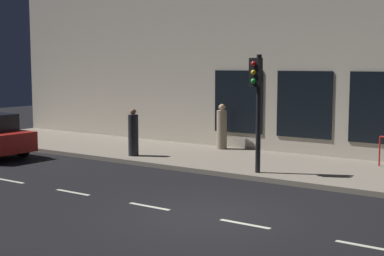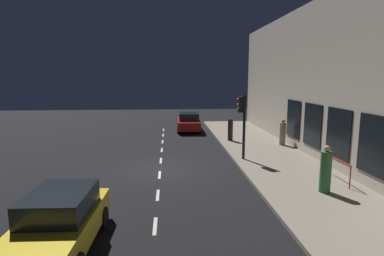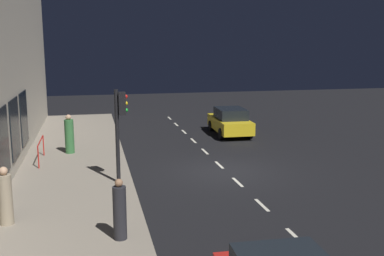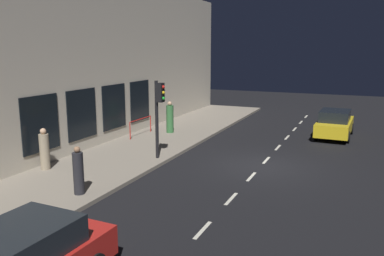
{
  "view_description": "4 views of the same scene",
  "coord_description": "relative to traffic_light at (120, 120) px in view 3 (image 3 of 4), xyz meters",
  "views": [
    {
      "loc": [
        -10.18,
        -6.63,
        3.39
      ],
      "look_at": [
        2.15,
        1.84,
        1.67
      ],
      "focal_mm": 52.38,
      "sensor_mm": 36.0,
      "label": 1
    },
    {
      "loc": [
        0.46,
        -15.41,
        4.57
      ],
      "look_at": [
        1.67,
        0.71,
        1.96
      ],
      "focal_mm": 29.34,
      "sensor_mm": 36.0,
      "label": 2
    },
    {
      "loc": [
        5.44,
        17.88,
        5.35
      ],
      "look_at": [
        1.56,
        0.44,
        1.99
      ],
      "focal_mm": 42.86,
      "sensor_mm": 36.0,
      "label": 3
    },
    {
      "loc": [
        -3.9,
        16.52,
        5.06
      ],
      "look_at": [
        2.55,
        1.69,
        1.8
      ],
      "focal_mm": 37.25,
      "sensor_mm": 36.0,
      "label": 4
    }
  ],
  "objects": [
    {
      "name": "ground_plane",
      "position": [
        -4.42,
        -1.09,
        -2.53
      ],
      "size": [
        60.0,
        60.0,
        0.0
      ],
      "primitive_type": "plane",
      "color": "black"
    },
    {
      "name": "sidewalk",
      "position": [
        1.83,
        -1.09,
        -2.45
      ],
      "size": [
        4.5,
        32.0,
        0.15
      ],
      "color": "gray",
      "rests_on": "ground"
    },
    {
      "name": "lane_centre_line",
      "position": [
        -4.42,
        -2.09,
        -2.53
      ],
      "size": [
        0.12,
        27.2,
        0.01
      ],
      "color": "beige",
      "rests_on": "ground"
    },
    {
      "name": "traffic_light",
      "position": [
        0.0,
        0.0,
        0.0
      ],
      "size": [
        0.49,
        0.32,
        3.51
      ],
      "color": "black",
      "rests_on": "sidewalk"
    },
    {
      "name": "parked_car_1",
      "position": [
        -6.88,
        -8.46,
        -1.74
      ],
      "size": [
        1.97,
        4.16,
        1.58
      ],
      "rotation": [
        0.0,
        0.0,
        3.11
      ],
      "color": "gold",
      "rests_on": "ground"
    },
    {
      "name": "pedestrian_0",
      "position": [
        3.53,
        3.36,
        -1.59
      ],
      "size": [
        0.56,
        0.56,
        1.72
      ],
      "rotation": [
        0.0,
        0.0,
        3.92
      ],
      "color": "gray",
      "rests_on": "sidewalk"
    },
    {
      "name": "pedestrian_1",
      "position": [
        0.39,
        5.1,
        -1.61
      ],
      "size": [
        0.51,
        0.51,
        1.67
      ],
      "rotation": [
        0.0,
        0.0,
        3.82
      ],
      "color": "#232328",
      "rests_on": "sidewalk"
    },
    {
      "name": "pedestrian_2",
      "position": [
        2.08,
        -5.21,
        -1.53
      ],
      "size": [
        0.56,
        0.56,
        1.85
      ],
      "rotation": [
        0.0,
        0.0,
        5.13
      ],
      "color": "#336B38",
      "rests_on": "sidewalk"
    },
    {
      "name": "red_railing",
      "position": [
        3.25,
        -3.82,
        -1.65
      ],
      "size": [
        0.05,
        2.32,
        0.97
      ],
      "color": "red",
      "rests_on": "sidewalk"
    }
  ]
}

